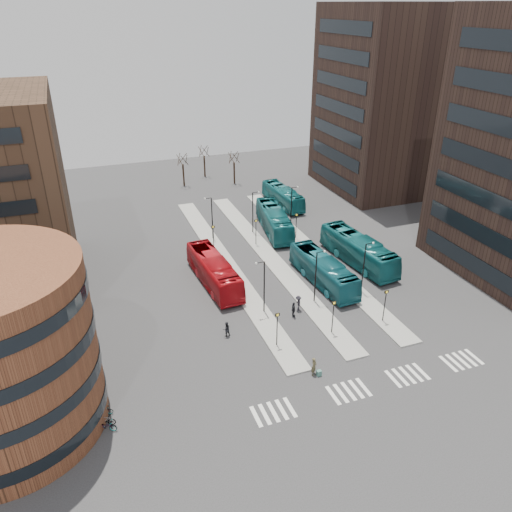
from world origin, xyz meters
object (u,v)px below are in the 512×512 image
object	(u,v)px
suitcase	(319,373)
teal_bus_b	(274,220)
red_bus	(214,271)
bicycle_far	(103,410)
commuter_a	(226,329)
commuter_c	(298,303)
bicycle_near	(106,426)
teal_bus_d	(283,196)
bicycle_mid	(105,421)
commuter_b	(294,310)
teal_bus_c	(358,250)
teal_bus_a	(323,270)
traveller	(314,366)

from	to	relation	value
suitcase	teal_bus_b	xyz separation A→B (m)	(8.17, 30.67, 1.47)
teal_bus_b	red_bus	bearing A→B (deg)	-127.95
bicycle_far	commuter_a	bearing A→B (deg)	-44.36
suitcase	teal_bus_b	size ratio (longest dim) A/B	0.04
teal_bus_b	commuter_c	distance (m)	21.00
bicycle_near	teal_bus_b	bearing A→B (deg)	-18.08
teal_bus_d	bicycle_far	size ratio (longest dim) A/B	7.18
bicycle_mid	bicycle_far	bearing A→B (deg)	15.63
teal_bus_b	commuter_b	distance (m)	22.21
bicycle_mid	bicycle_far	xyz separation A→B (m)	(0.00, 1.31, -0.10)
suitcase	commuter_a	bearing A→B (deg)	122.75
teal_bus_c	teal_bus_b	bearing A→B (deg)	110.22
suitcase	bicycle_near	distance (m)	18.52
suitcase	bicycle_far	distance (m)	18.61
bicycle_near	bicycle_far	bearing A→B (deg)	22.91
teal_bus_b	commuter_c	bearing A→B (deg)	-96.15
teal_bus_a	bicycle_far	world-z (taller)	teal_bus_a
commuter_c	bicycle_far	distance (m)	22.89
teal_bus_c	bicycle_near	xyz separation A→B (m)	(-32.95, -17.83, -1.36)
teal_bus_d	commuter_b	bearing A→B (deg)	-114.40
suitcase	commuter_a	xyz separation A→B (m)	(-5.99, 8.58, 0.54)
red_bus	commuter_a	size ratio (longest dim) A/B	7.67
teal_bus_a	bicycle_near	size ratio (longest dim) A/B	6.69
traveller	commuter_a	distance (m)	10.00
commuter_a	bicycle_near	bearing A→B (deg)	30.19
traveller	commuter_b	size ratio (longest dim) A/B	1.04
teal_bus_b	commuter_c	size ratio (longest dim) A/B	7.18
traveller	bicycle_far	distance (m)	18.21
commuter_b	teal_bus_d	bearing A→B (deg)	-8.48
teal_bus_c	commuter_b	distance (m)	15.24
teal_bus_d	commuter_c	bearing A→B (deg)	-113.36
red_bus	traveller	bearing A→B (deg)	-82.23
commuter_c	red_bus	bearing A→B (deg)	-124.45
red_bus	commuter_b	distance (m)	11.35
teal_bus_b	teal_bus_d	distance (m)	10.81
red_bus	teal_bus_d	xyz separation A→B (m)	(17.77, 21.00, -0.19)
teal_bus_b	bicycle_near	world-z (taller)	teal_bus_b
teal_bus_d	bicycle_near	bearing A→B (deg)	-131.95
teal_bus_c	commuter_b	bearing A→B (deg)	-152.33
teal_bus_a	traveller	size ratio (longest dim) A/B	6.71
teal_bus_b	bicycle_near	distance (m)	40.70
red_bus	commuter_a	bearing A→B (deg)	-103.35
suitcase	teal_bus_d	size ratio (longest dim) A/B	0.05
bicycle_mid	teal_bus_c	bearing A→B (deg)	-46.72
red_bus	teal_bus_b	xyz separation A→B (m)	(12.41, 11.62, 0.01)
teal_bus_c	bicycle_near	bearing A→B (deg)	-157.27
teal_bus_c	commuter_a	xyz separation A→B (m)	(-20.42, -9.22, -1.02)
bicycle_near	bicycle_mid	bearing A→B (deg)	22.91
teal_bus_d	commuter_a	size ratio (longest dim) A/B	6.84
bicycle_far	teal_bus_d	bearing A→B (deg)	-22.60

